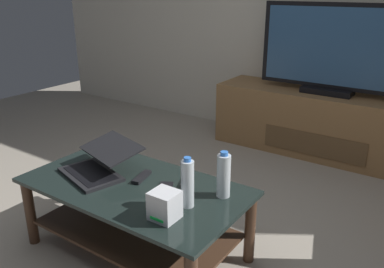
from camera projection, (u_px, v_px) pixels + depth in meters
ground_plane at (148, 254)px, 2.31m from camera, size 7.68×7.68×0.00m
coffee_table at (135, 206)px, 2.23m from camera, size 1.24×0.67×0.43m
media_cabinet at (324, 124)px, 3.60m from camera, size 1.96×0.52×0.57m
television at (332, 51)px, 3.35m from camera, size 1.22×0.20×0.76m
laptop at (99, 164)px, 2.30m from camera, size 0.47×0.47×0.17m
router_box at (165, 205)px, 1.85m from camera, size 0.12×0.12×0.14m
water_bottle_near at (224, 175)px, 2.03m from camera, size 0.07×0.07×0.25m
water_bottle_far at (187, 183)px, 1.93m from camera, size 0.06×0.06×0.26m
cell_phone at (165, 188)px, 2.13m from camera, size 0.13×0.16×0.01m
tv_remote at (142, 177)px, 2.25m from camera, size 0.08×0.17×0.02m
soundbar_remote at (187, 180)px, 2.21m from camera, size 0.10×0.16×0.02m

